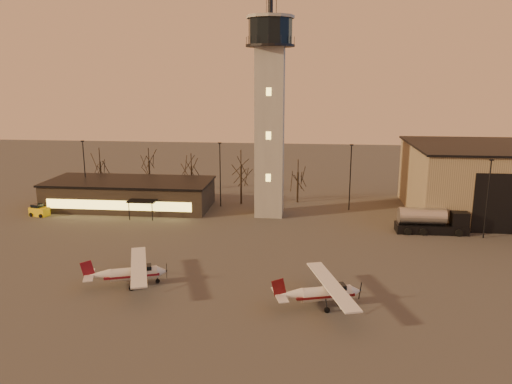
% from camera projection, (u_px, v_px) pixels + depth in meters
% --- Properties ---
extents(ground, '(220.00, 220.00, 0.00)m').
position_uv_depth(ground, '(243.00, 304.00, 45.04)').
color(ground, '#3A3836').
rests_on(ground, ground).
extents(control_tower, '(6.80, 6.80, 32.60)m').
position_uv_depth(control_tower, '(270.00, 103.00, 70.37)').
color(control_tower, gray).
rests_on(control_tower, ground).
extents(terminal, '(25.40, 12.20, 4.30)m').
position_uv_depth(terminal, '(130.00, 194.00, 77.77)').
color(terminal, black).
rests_on(terminal, ground).
extents(light_poles, '(58.50, 12.25, 10.14)m').
position_uv_depth(light_poles, '(273.00, 178.00, 73.77)').
color(light_poles, black).
rests_on(light_poles, ground).
extents(tree_row, '(37.20, 9.20, 8.80)m').
position_uv_depth(tree_row, '(192.00, 163.00, 83.01)').
color(tree_row, black).
rests_on(tree_row, ground).
extents(cessna_front, '(8.73, 10.80, 3.00)m').
position_uv_depth(cessna_front, '(327.00, 296.00, 44.42)').
color(cessna_front, silver).
rests_on(cessna_front, ground).
extents(cessna_rear, '(8.66, 10.60, 2.97)m').
position_uv_depth(cessna_rear, '(135.00, 275.00, 48.90)').
color(cessna_rear, beige).
rests_on(cessna_rear, ground).
extents(fuel_truck, '(9.09, 3.05, 3.36)m').
position_uv_depth(fuel_truck, '(431.00, 223.00, 65.30)').
color(fuel_truck, black).
rests_on(fuel_truck, ground).
extents(service_cart, '(3.03, 2.32, 1.73)m').
position_uv_depth(service_cart, '(39.00, 211.00, 73.36)').
color(service_cart, yellow).
rests_on(service_cart, ground).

